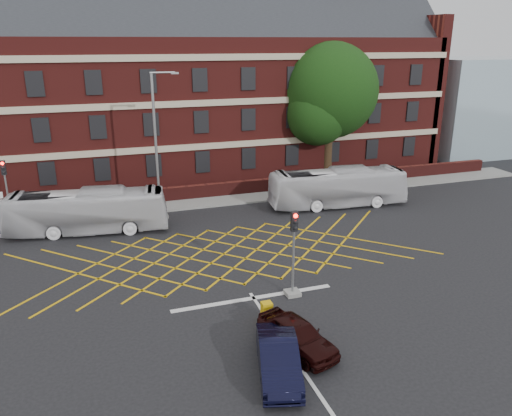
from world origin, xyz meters
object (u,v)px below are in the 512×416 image
object	(u,v)px
bus_right	(338,188)
deciduous_tree	(329,97)
street_lamp	(158,169)
traffic_light_near	(293,262)
utility_cabinet	(267,312)
bus_left	(87,211)
car_navy	(278,358)
car_maroon	(297,335)
traffic_light_far	(8,197)

from	to	relation	value
bus_right	deciduous_tree	xyz separation A→B (m)	(3.16, 8.26, 5.61)
street_lamp	traffic_light_near	bearing A→B (deg)	-71.96
traffic_light_near	utility_cabinet	bearing A→B (deg)	-137.38
bus_left	car_navy	bearing A→B (deg)	-151.15
car_maroon	street_lamp	bearing A→B (deg)	80.69
bus_left	bus_right	distance (m)	17.67
deciduous_tree	traffic_light_far	distance (m)	26.68
bus_right	street_lamp	bearing A→B (deg)	88.49
traffic_light_far	street_lamp	size ratio (longest dim) A/B	0.43
car_maroon	utility_cabinet	world-z (taller)	car_maroon
bus_right	traffic_light_near	bearing A→B (deg)	150.17
bus_left	traffic_light_near	size ratio (longest dim) A/B	2.36
traffic_light_near	utility_cabinet	distance (m)	3.01
bus_right	deciduous_tree	world-z (taller)	deciduous_tree
bus_right	car_navy	distance (m)	20.55
deciduous_tree	utility_cabinet	bearing A→B (deg)	-121.97
car_navy	deciduous_tree	world-z (taller)	deciduous_tree
car_maroon	traffic_light_near	bearing A→B (deg)	51.24
bus_right	traffic_light_far	distance (m)	22.96
deciduous_tree	bus_right	bearing A→B (deg)	-110.92
car_maroon	deciduous_tree	distance (m)	28.27
bus_right	traffic_light_near	world-z (taller)	traffic_light_near
bus_left	street_lamp	size ratio (longest dim) A/B	1.02
bus_left	car_navy	distance (m)	18.59
traffic_light_near	street_lamp	distance (m)	14.20
bus_left	traffic_light_near	distance (m)	15.13
car_maroon	utility_cabinet	distance (m)	2.42
car_maroon	traffic_light_far	distance (m)	23.51
street_lamp	car_maroon	bearing A→B (deg)	-80.97
car_navy	traffic_light_far	xyz separation A→B (m)	(-11.33, 21.06, 1.09)
bus_right	street_lamp	world-z (taller)	street_lamp
bus_right	traffic_light_near	size ratio (longest dim) A/B	2.39
bus_left	bus_right	world-z (taller)	bus_right
bus_left	street_lamp	bearing A→B (deg)	-65.06
car_navy	deciduous_tree	bearing A→B (deg)	75.50
bus_left	bus_right	xyz separation A→B (m)	(17.67, -0.29, 0.02)
bus_right	traffic_light_near	distance (m)	14.45
bus_left	traffic_light_near	world-z (taller)	traffic_light_near
car_maroon	utility_cabinet	bearing A→B (deg)	81.79
bus_left	utility_cabinet	size ratio (longest dim) A/B	11.14
deciduous_tree	traffic_light_near	bearing A→B (deg)	-120.19
utility_cabinet	car_maroon	bearing A→B (deg)	-79.86
car_navy	bus_left	bearing A→B (deg)	125.19
car_maroon	bus_right	bearing A→B (deg)	39.45
car_navy	car_maroon	size ratio (longest dim) A/B	1.07
traffic_light_near	bus_left	bearing A→B (deg)	127.51
traffic_light_near	utility_cabinet	size ratio (longest dim) A/B	4.72
bus_left	bus_right	size ratio (longest dim) A/B	0.99
utility_cabinet	bus_left	bearing A→B (deg)	117.56
deciduous_tree	car_navy	bearing A→B (deg)	-119.62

